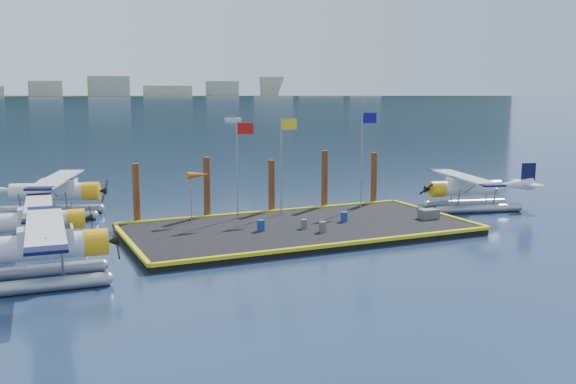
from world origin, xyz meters
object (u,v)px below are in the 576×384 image
object	(u,v)px
crate	(429,214)
drum_0	(261,225)
seaplane_b	(32,225)
drum_3	(304,224)
seaplane_c	(52,194)
piling_1	(207,190)
flagpole_yellow	(284,151)
windsock	(198,176)
flagpole_red	(240,155)
flagpole_blue	(364,145)
drum_2	(344,217)
seaplane_d	(468,190)
piling_2	(272,188)
drum_1	(323,227)
piling_4	(374,180)
piling_3	(325,181)
seaplane_a	(37,251)
piling_0	(137,196)

from	to	relation	value
crate	drum_0	bearing A→B (deg)	174.89
seaplane_b	drum_3	distance (m)	14.96
drum_0	seaplane_b	bearing A→B (deg)	168.96
seaplane_c	drum_3	size ratio (longest dim) A/B	18.33
drum_0	piling_1	size ratio (longest dim) A/B	0.15
flagpole_yellow	windsock	size ratio (longest dim) A/B	1.99
crate	flagpole_red	world-z (taller)	flagpole_red
drum_3	flagpole_blue	bearing A→B (deg)	33.84
drum_2	crate	xyz separation A→B (m)	(5.32, -1.37, -0.00)
seaplane_d	crate	distance (m)	6.27
piling_2	seaplane_b	bearing A→B (deg)	-167.74
drum_3	drum_1	bearing A→B (deg)	-67.64
piling_2	piling_4	world-z (taller)	piling_4
seaplane_d	drum_0	world-z (taller)	seaplane_d
seaplane_c	drum_3	world-z (taller)	seaplane_c
drum_0	crate	xyz separation A→B (m)	(11.01, -0.98, -0.02)
drum_3	flagpole_blue	distance (m)	9.00
flagpole_yellow	piling_1	world-z (taller)	flagpole_yellow
flagpole_yellow	piling_4	xyz separation A→B (m)	(7.80, 1.60, -2.51)
drum_0	flagpole_blue	bearing A→B (deg)	23.71
seaplane_b	drum_1	bearing A→B (deg)	78.67
piling_1	piling_3	world-z (taller)	piling_3
piling_2	piling_4	bearing A→B (deg)	0.00
seaplane_c	drum_1	distance (m)	18.77
drum_1	crate	bearing A→B (deg)	5.45
seaplane_b	piling_2	world-z (taller)	piling_2
flagpole_red	windsock	bearing A→B (deg)	180.00
flagpole_red	piling_3	distance (m)	7.33
seaplane_b	seaplane_c	world-z (taller)	seaplane_c
flagpole_blue	piling_2	xyz separation A→B (m)	(-6.20, 1.60, -2.79)
flagpole_yellow	piling_4	distance (m)	8.35
seaplane_a	seaplane_d	world-z (taller)	seaplane_a
piling_1	piling_2	bearing A→B (deg)	0.00
piling_0	piling_1	world-z (taller)	piling_1
seaplane_a	seaplane_d	size ratio (longest dim) A/B	1.07
seaplane_b	piling_0	size ratio (longest dim) A/B	2.21
flagpole_yellow	piling_3	distance (m)	4.75
seaplane_d	piling_3	bearing A→B (deg)	81.95
drum_3	flagpole_blue	xyz separation A→B (m)	(6.69, 4.48, 4.01)
seaplane_a	piling_4	size ratio (longest dim) A/B	2.47
drum_3	piling_3	world-z (taller)	piling_3
piling_1	piling_4	bearing A→B (deg)	0.00
drum_1	flagpole_red	xyz separation A→B (m)	(-2.84, 5.80, 3.69)
windsock	drum_0	bearing A→B (deg)	-58.64
seaplane_d	drum_2	distance (m)	10.94
seaplane_a	drum_1	distance (m)	15.62
flagpole_blue	piling_0	size ratio (longest dim) A/B	1.62
drum_0	seaplane_c	bearing A→B (deg)	132.89
seaplane_a	seaplane_c	distance (m)	15.84
crate	piling_0	distance (m)	18.26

